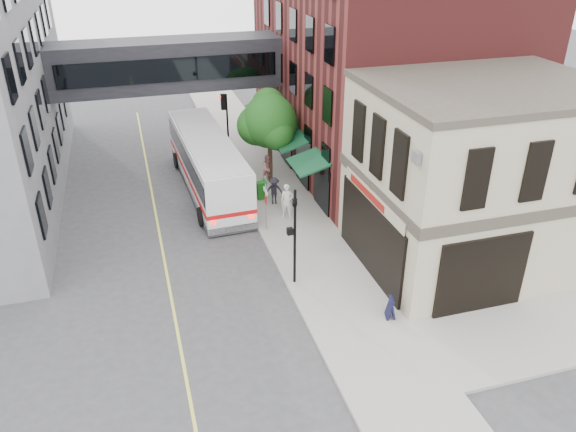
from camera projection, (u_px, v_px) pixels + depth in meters
ground at (299, 312)px, 23.27m from camera, size 120.00×120.00×0.00m
sidewalk_main at (263, 175)px, 35.62m from camera, size 4.00×60.00×0.15m
corner_building at (477, 176)px, 25.25m from camera, size 10.19×8.12×8.45m
brick_building at (380, 54)px, 35.23m from camera, size 13.76×18.00×14.00m
skyway_bridge at (167, 65)px, 34.77m from camera, size 14.00×3.18×3.00m
traffic_signal_near at (294, 226)px, 23.67m from camera, size 0.44×0.22×4.60m
traffic_signal_far at (225, 114)px, 36.21m from camera, size 0.53×0.28×4.50m
street_sign_pole at (266, 198)px, 28.41m from camera, size 0.08×0.75×3.00m
street_tree at (269, 121)px, 33.21m from camera, size 3.80×3.20×5.60m
lane_marking at (157, 219)px, 30.51m from camera, size 0.12×40.00×0.01m
bus at (207, 161)px, 33.11m from camera, size 3.33×12.11×3.23m
pedestrian_a at (287, 201)px, 30.05m from camera, size 0.77×0.58×1.89m
pedestrian_b at (268, 168)px, 34.23m from camera, size 0.99×0.87×1.71m
pedestrian_c at (274, 191)px, 31.53m from camera, size 1.09×0.71×1.60m
newspaper_box at (261, 190)px, 32.25m from camera, size 0.58×0.53×1.03m
sandwich_board at (391, 308)px, 22.56m from camera, size 0.45×0.58×0.91m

